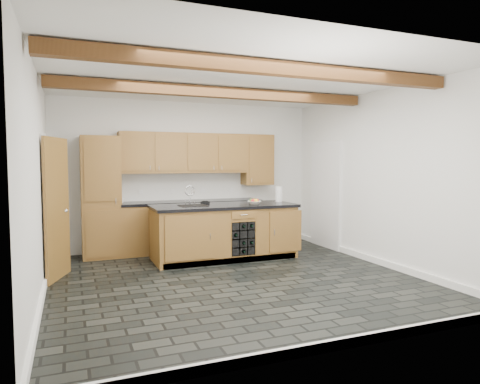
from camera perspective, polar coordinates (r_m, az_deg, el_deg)
The scene contains 10 objects.
ground at distance 6.19m, azimuth -0.71°, elevation -11.51°, with size 5.00×5.00×0.00m, color black.
room_shell at distance 6.43m, azimuth -3.12°, elevation 2.85°, with size 5.01×5.00×5.00m.
back_cabinetry at distance 8.03m, azimuth -8.95°, elevation -0.87°, with size 3.65×0.62×2.20m.
island at distance 7.37m, azimuth -2.06°, elevation -5.29°, with size 2.48×0.96×0.93m.
faucet at distance 7.19m, azimuth -6.39°, elevation -1.53°, with size 0.45×0.40×0.34m.
kitchen_scale at distance 7.50m, azimuth -4.66°, elevation -1.38°, with size 0.18×0.14×0.05m.
fruit_bowl at distance 7.36m, azimuth 1.92°, elevation -1.42°, with size 0.24×0.24×0.06m, color silver.
fruit_cluster at distance 7.36m, azimuth 1.92°, elevation -1.18°, with size 0.16×0.17×0.07m.
paper_towel at distance 7.88m, azimuth 5.21°, elevation -0.29°, with size 0.12×0.12×0.28m, color white.
mug at distance 7.88m, azimuth -15.52°, elevation -1.11°, with size 0.09×0.09×0.08m, color white.
Camera 1 is at (-2.13, -5.57, 1.65)m, focal length 32.00 mm.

